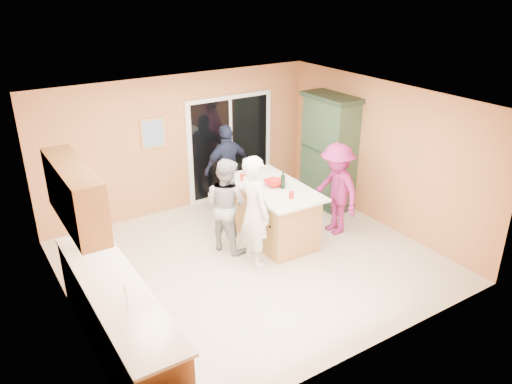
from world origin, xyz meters
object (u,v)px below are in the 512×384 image
woman_navy (228,167)px  kitchen_island (273,214)px  green_hutch (329,152)px  woman_grey (226,205)px  woman_magenta (336,189)px  woman_white (254,211)px

woman_navy → kitchen_island: bearing=89.5°
green_hutch → woman_navy: size_ratio=1.30×
woman_grey → green_hutch: bearing=-101.2°
green_hutch → woman_grey: (-2.59, -0.51, -0.27)m
woman_grey → woman_navy: 1.59m
woman_magenta → woman_white: bearing=-82.2°
green_hutch → woman_white: bearing=-154.9°
woman_white → woman_grey: (-0.14, 0.64, -0.11)m
woman_white → woman_magenta: 1.76m
woman_white → kitchen_island: bearing=-52.4°
green_hutch → woman_magenta: (-0.70, -1.04, -0.24)m
green_hutch → woman_magenta: bearing=-123.9°
woman_grey → woman_navy: (0.81, 1.37, 0.05)m
green_hutch → woman_grey: bearing=-168.8°
woman_navy → woman_magenta: (1.09, -1.90, -0.02)m
green_hutch → woman_grey: size_ratio=1.38×
woman_navy → woman_magenta: bearing=117.9°
woman_white → woman_grey: bearing=13.3°
kitchen_island → woman_navy: size_ratio=1.11×
woman_grey → kitchen_island: bearing=-120.2°
woman_magenta → kitchen_island: bearing=-107.1°
green_hutch → woman_navy: 2.00m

